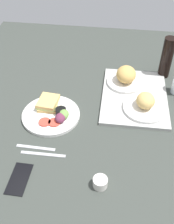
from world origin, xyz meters
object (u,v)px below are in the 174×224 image
soda_bottle (167,58)px  knife (43,154)px  espresso_cup (100,182)px  bread_plate_near (126,77)px  plate_with_salad (52,113)px  serving_tray (134,96)px  cell_phone (19,178)px  fork (36,147)px  bread_plate_far (145,104)px

soda_bottle → knife: soda_bottle is taller
espresso_cup → knife: bearing=-114.7°
bread_plate_near → plate_with_salad: (28.97, -33.99, -3.64)cm
serving_tray → cell_phone: serving_tray is taller
soda_bottle → knife: bearing=-39.6°
plate_with_salad → fork: 20.86cm
soda_bottle → espresso_cup: (76.39, -28.53, -9.60)cm
serving_tray → plate_with_salad: plate_with_salad is taller
espresso_cup → fork: bearing=-116.5°
bread_plate_near → espresso_cup: bread_plate_near is taller
bread_plate_near → cell_phone: 76.22cm
bread_plate_far → soda_bottle: 34.69cm
serving_tray → espresso_cup: bearing=-12.9°
plate_with_salad → cell_phone: 36.92cm
bread_plate_near → cell_phone: (65.59, -38.51, -4.98)cm
serving_tray → bread_plate_far: bearing=26.5°
bread_plate_near → knife: size_ratio=1.07×
plate_with_salad → knife: plate_with_salad is taller
fork → cell_phone: (15.95, -2.11, 0.15)cm
soda_bottle → cell_phone: size_ratio=1.61×
bread_plate_near → espresso_cup: (64.15, -7.35, -3.38)cm
bread_plate_far → espresso_cup: (44.37, -17.30, -2.38)cm
serving_tray → espresso_cup: espresso_cup is taller
fork → knife: (3.00, 4.00, 0.00)cm
bread_plate_far → plate_with_salad: (9.19, -43.94, -2.63)cm
serving_tray → cell_phone: 70.63cm
soda_bottle → espresso_cup: soda_bottle is taller
bread_plate_far → espresso_cup: bearing=-21.3°
serving_tray → espresso_cup: size_ratio=8.04×
soda_bottle → fork: soda_bottle is taller
fork → bread_plate_far: bearing=33.7°
bread_plate_near → espresso_cup: size_ratio=3.63×
espresso_cup → fork: size_ratio=0.33×
bread_plate_near → fork: bread_plate_near is taller
soda_bottle → espresso_cup: 82.10cm
plate_with_salad → knife: 23.77cm
bread_plate_near → plate_with_salad: bread_plate_near is taller
bread_plate_far → plate_with_salad: size_ratio=0.78×
espresso_cup → fork: 32.53cm
fork → serving_tray: bearing=44.6°
serving_tray → bread_plate_near: bearing=-153.1°
cell_phone → fork: bearing=173.3°
fork → cell_phone: size_ratio=1.18×
serving_tray → bread_plate_far: (9.76, 4.87, 3.58)cm
plate_with_salad → soda_bottle: 69.56cm
plate_with_salad → soda_bottle: bearing=126.8°
knife → fork: bearing=142.3°
bread_plate_far → plate_with_salad: bread_plate_far is taller
cell_phone → bread_plate_far: bearing=134.2°
bread_plate_near → plate_with_salad: bearing=-49.6°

